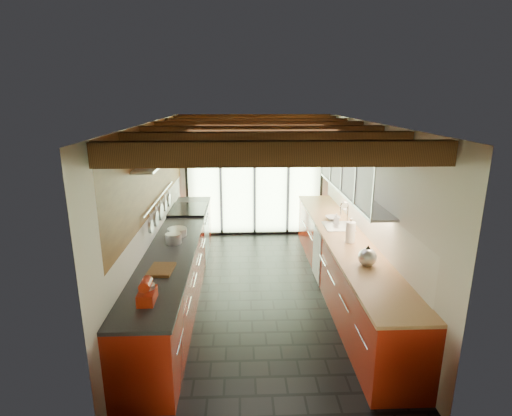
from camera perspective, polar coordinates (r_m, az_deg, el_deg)
The scene contains 18 objects.
ground at distance 6.41m, azimuth 0.69°, elevation -11.80°, with size 5.50×5.50×0.00m, color black.
room_shell at distance 5.84m, azimuth 0.74°, elevation 2.76°, with size 5.50×5.50×5.50m.
ceiling_beams at distance 6.09m, azimuth 0.58°, elevation 11.00°, with size 3.14×5.06×4.90m.
glass_door at distance 8.48m, azimuth -0.21°, elevation 6.87°, with size 2.95×0.10×2.90m.
left_counter at distance 6.28m, azimuth -11.11°, elevation -8.06°, with size 0.68×5.00×0.92m.
range_stove at distance 7.61m, azimuth -9.51°, elevation -3.61°, with size 0.66×0.90×0.97m.
right_counter at distance 6.40m, azimuth 12.27°, elevation -7.66°, with size 0.68×5.00×0.92m.
sink_assembly at distance 6.59m, azimuth 11.79°, elevation -2.30°, with size 0.45×0.52×0.43m.
upper_cabinets_right at distance 6.32m, azimuth 13.71°, elevation 5.14°, with size 0.34×3.00×3.00m.
left_wall_fixtures at distance 6.08m, azimuth -13.34°, elevation 4.71°, with size 0.28×2.60×0.96m.
stand_mixer at distance 4.32m, azimuth -15.29°, elevation -11.52°, with size 0.17×0.29×0.26m.
pot_large at distance 5.85m, azimuth -11.70°, elevation -4.27°, with size 0.23×0.23×0.15m, color silver.
pot_small at distance 6.17m, azimuth -11.20°, elevation -3.37°, with size 0.29×0.29×0.11m, color silver.
cutting_board at distance 5.01m, azimuth -13.37°, elevation -8.56°, with size 0.28×0.39×0.03m, color brown.
kettle at distance 5.19m, azimuth 15.64°, elevation -6.64°, with size 0.30×0.32×0.27m.
paper_towel at distance 5.89m, azimuth 13.34°, elevation -3.43°, with size 0.18×0.18×0.36m.
soap_bottle at distance 6.69m, azimuth 11.42°, elevation -1.54°, with size 0.08×0.09×0.19m, color silver.
bowl at distance 6.94m, azimuth 10.91°, elevation -1.42°, with size 0.25×0.25×0.06m, color silver.
Camera 1 is at (-0.30, -5.68, 2.96)m, focal length 28.00 mm.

